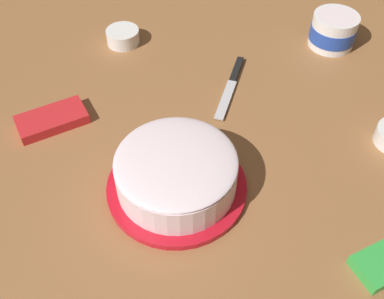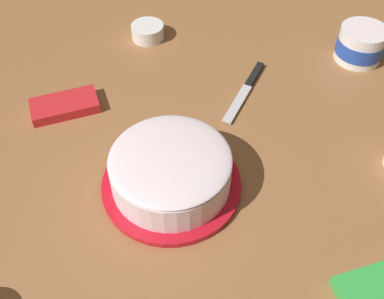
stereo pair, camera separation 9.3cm
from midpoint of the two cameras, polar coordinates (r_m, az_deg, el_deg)
ground_plane at (r=0.98m, az=-1.75°, el=0.25°), size 1.54×1.54×0.00m
frosted_cake at (r=0.88m, az=-5.03°, el=-3.32°), size 0.28×0.28×0.10m
frosting_tub at (r=1.29m, az=15.41°, el=14.24°), size 0.12×0.12×0.09m
spreading_knife at (r=1.13m, az=2.76°, el=8.46°), size 0.10×0.23×0.01m
sprinkle_bowl_yellow at (r=1.28m, az=-10.85°, el=13.82°), size 0.09×0.09×0.04m
candy_box_lower at (r=1.09m, az=-19.64°, el=3.45°), size 0.17×0.13×0.02m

